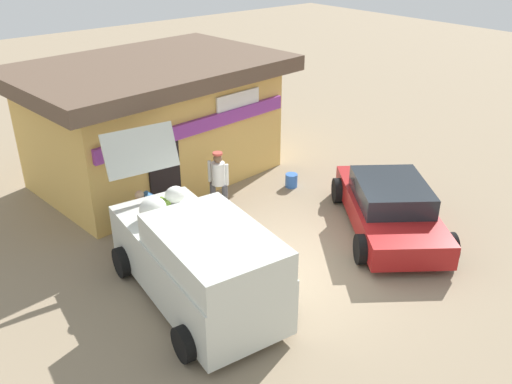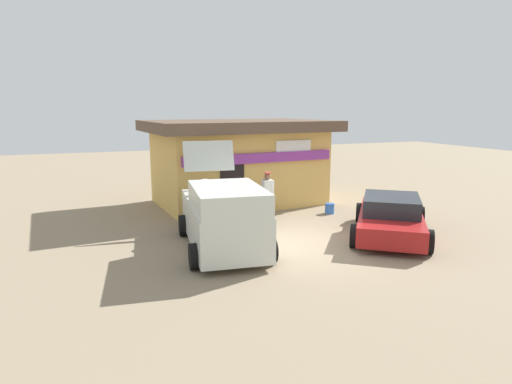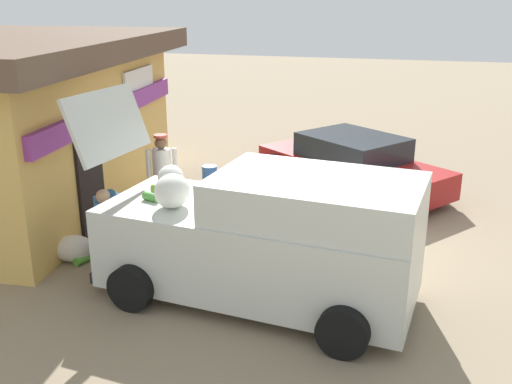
# 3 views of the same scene
# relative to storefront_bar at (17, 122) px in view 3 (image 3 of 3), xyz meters

# --- Properties ---
(ground_plane) EXTENTS (60.00, 60.00, 0.00)m
(ground_plane) POSITION_rel_storefront_bar_xyz_m (0.24, -5.76, -1.74)
(ground_plane) COLOR gray
(storefront_bar) EXTENTS (7.51, 5.42, 3.34)m
(storefront_bar) POSITION_rel_storefront_bar_xyz_m (0.00, 0.00, 0.00)
(storefront_bar) COLOR #E0B259
(storefront_bar) RESTS_ON ground_plane
(delivery_van) EXTENTS (2.54, 4.82, 2.79)m
(delivery_van) POSITION_rel_storefront_bar_xyz_m (-2.36, -5.60, -0.80)
(delivery_van) COLOR silver
(delivery_van) RESTS_ON ground_plane
(parked_sedan) EXTENTS (3.98, 4.45, 1.23)m
(parked_sedan) POSITION_rel_storefront_bar_xyz_m (2.72, -6.19, -1.15)
(parked_sedan) COLOR maroon
(parked_sedan) RESTS_ON ground_plane
(vendor_standing) EXTENTS (0.45, 0.52, 1.67)m
(vendor_standing) POSITION_rel_storefront_bar_xyz_m (0.03, -2.98, -0.78)
(vendor_standing) COLOR #4C4C51
(vendor_standing) RESTS_ON ground_plane
(customer_bending) EXTENTS (0.73, 0.63, 1.32)m
(customer_bending) POSITION_rel_storefront_bar_xyz_m (-1.84, -3.09, -0.93)
(customer_bending) COLOR #726047
(customer_bending) RESTS_ON ground_plane
(unloaded_banana_pile) EXTENTS (0.79, 0.77, 0.42)m
(unloaded_banana_pile) POSITION_rel_storefront_bar_xyz_m (-1.97, -2.30, -1.54)
(unloaded_banana_pile) COLOR silver
(unloaded_banana_pile) RESTS_ON ground_plane
(paint_bucket) EXTENTS (0.34, 0.34, 0.38)m
(paint_bucket) POSITION_rel_storefront_bar_xyz_m (2.50, -3.01, -1.55)
(paint_bucket) COLOR blue
(paint_bucket) RESTS_ON ground_plane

